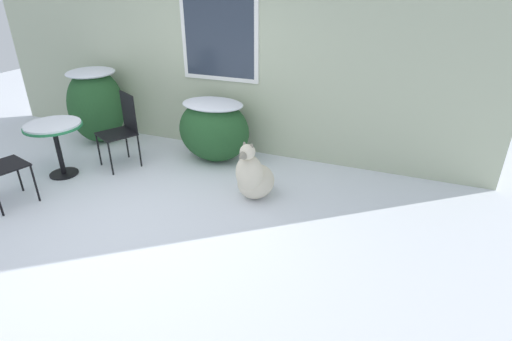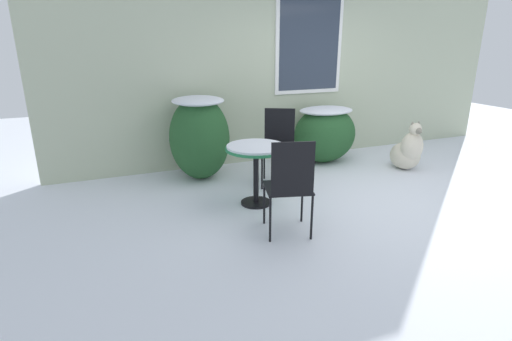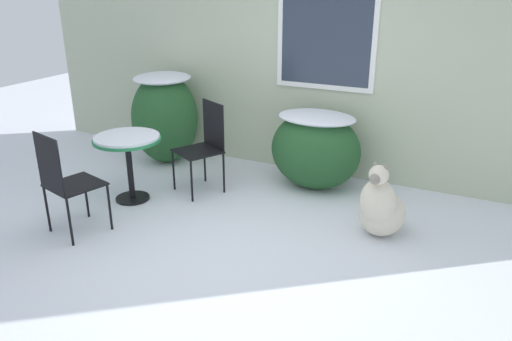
# 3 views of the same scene
# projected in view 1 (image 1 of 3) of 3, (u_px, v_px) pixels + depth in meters

# --- Properties ---
(ground_plane) EXTENTS (16.00, 16.00, 0.00)m
(ground_plane) POSITION_uv_depth(u_px,v_px,m) (131.00, 212.00, 4.62)
(ground_plane) COLOR white
(house_wall) EXTENTS (8.00, 0.10, 2.86)m
(house_wall) POSITION_uv_depth(u_px,v_px,m) (213.00, 52.00, 5.80)
(house_wall) COLOR #B2BC9E
(house_wall) RESTS_ON ground_plane
(shrub_left) EXTENTS (0.85, 0.89, 1.18)m
(shrub_left) POSITION_uv_depth(u_px,v_px,m) (96.00, 104.00, 6.35)
(shrub_left) COLOR #235128
(shrub_left) RESTS_ON ground_plane
(shrub_middle) EXTENTS (1.06, 0.76, 0.91)m
(shrub_middle) POSITION_uv_depth(u_px,v_px,m) (214.00, 128.00, 5.73)
(shrub_middle) COLOR #235128
(shrub_middle) RESTS_ON ground_plane
(patio_table) EXTENTS (0.73, 0.73, 0.74)m
(patio_table) POSITION_uv_depth(u_px,v_px,m) (54.00, 133.00, 5.23)
(patio_table) COLOR black
(patio_table) RESTS_ON ground_plane
(patio_chair_near_table) EXTENTS (0.61, 0.61, 1.03)m
(patio_chair_near_table) POSITION_uv_depth(u_px,v_px,m) (122.00, 127.00, 5.56)
(patio_chair_near_table) COLOR black
(patio_chair_near_table) RESTS_ON ground_plane
(dog) EXTENTS (0.52, 0.71, 0.78)m
(dog) POSITION_uv_depth(u_px,v_px,m) (254.00, 177.00, 4.80)
(dog) COLOR beige
(dog) RESTS_ON ground_plane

